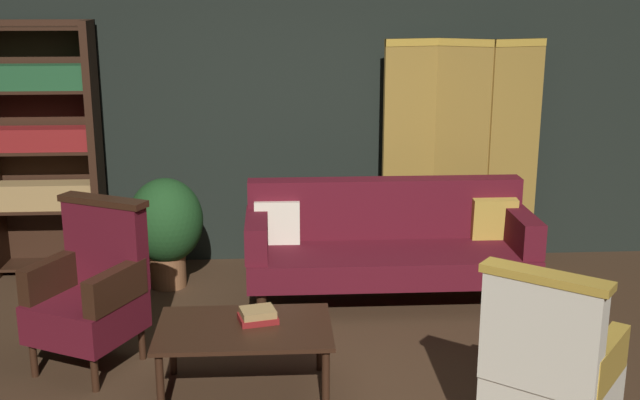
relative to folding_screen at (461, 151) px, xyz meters
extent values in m
plane|color=#3D2819|center=(-1.25, -2.16, -0.99)|extent=(10.00, 10.00, 0.00)
cube|color=black|center=(-1.25, 0.29, 0.41)|extent=(7.20, 0.10, 2.80)
cube|color=olive|center=(-0.43, 0.05, -0.04)|extent=(0.45, 0.14, 1.90)
cube|color=#B78E33|center=(-0.43, 0.05, 0.88)|extent=(0.46, 0.15, 0.06)
cube|color=olive|center=(0.00, 0.00, -0.04)|extent=(0.42, 0.24, 1.90)
cube|color=#B78E33|center=(0.00, 0.00, 0.88)|extent=(0.43, 0.24, 0.06)
cube|color=olive|center=(0.43, -0.05, -0.04)|extent=(0.45, 0.15, 1.90)
cube|color=#B78E33|center=(0.43, -0.05, 0.88)|extent=(0.45, 0.16, 0.06)
cube|color=black|center=(-2.98, 0.02, 0.04)|extent=(0.06, 0.32, 2.05)
cube|color=black|center=(-3.40, 0.17, 0.04)|extent=(0.90, 0.02, 2.05)
cube|color=black|center=(-3.40, 0.02, -0.93)|extent=(0.86, 0.30, 0.02)
cube|color=black|center=(-3.40, 0.02, -0.44)|extent=(0.86, 0.30, 0.02)
cube|color=#9E7A47|center=(-3.40, 0.00, -0.33)|extent=(0.78, 0.22, 0.21)
cube|color=black|center=(-3.40, 0.02, 0.04)|extent=(0.86, 0.30, 0.02)
cube|color=maroon|center=(-3.40, 0.00, 0.14)|extent=(0.78, 0.22, 0.18)
cube|color=black|center=(-3.40, 0.02, 0.52)|extent=(0.86, 0.30, 0.02)
cube|color=#1E4C28|center=(-3.40, 0.00, 0.63)|extent=(0.78, 0.22, 0.19)
cube|color=black|center=(-3.40, 0.02, 1.00)|extent=(0.86, 0.30, 0.02)
cylinder|color=black|center=(-1.65, -1.11, -0.88)|extent=(0.07, 0.07, 0.22)
cylinder|color=black|center=(0.25, -1.11, -0.88)|extent=(0.07, 0.07, 0.22)
cylinder|color=black|center=(-1.65, -0.51, -0.88)|extent=(0.07, 0.07, 0.22)
cylinder|color=black|center=(0.25, -0.51, -0.88)|extent=(0.07, 0.07, 0.22)
cube|color=#4C0F19|center=(-0.70, -0.81, -0.67)|extent=(2.10, 0.76, 0.20)
cube|color=#4C0F19|center=(-0.70, -0.50, -0.34)|extent=(2.10, 0.18, 0.46)
cube|color=#4C0F19|center=(-1.68, -0.81, -0.44)|extent=(0.16, 0.68, 0.26)
cube|color=#4C0F19|center=(0.28, -0.81, -0.44)|extent=(0.16, 0.68, 0.26)
cube|color=beige|center=(-1.53, -0.61, -0.42)|extent=(0.34, 0.14, 0.35)
cube|color=#B79338|center=(0.13, -0.61, -0.42)|extent=(0.34, 0.14, 0.35)
cylinder|color=black|center=(-2.18, -2.42, -0.79)|extent=(0.04, 0.04, 0.39)
cylinder|color=black|center=(-1.28, -2.42, -0.79)|extent=(0.04, 0.04, 0.39)
cylinder|color=black|center=(-2.18, -1.88, -0.79)|extent=(0.04, 0.04, 0.39)
cylinder|color=black|center=(-1.28, -1.88, -0.79)|extent=(0.04, 0.04, 0.39)
cube|color=black|center=(-1.73, -2.15, -0.58)|extent=(1.00, 0.64, 0.03)
cube|color=beige|center=(-0.17, -2.85, -0.65)|extent=(0.79, 0.79, 0.24)
cube|color=beige|center=(-0.32, -3.03, -0.26)|extent=(0.51, 0.44, 0.54)
cube|color=#B78E33|center=(-0.32, -3.03, 0.03)|extent=(0.55, 0.48, 0.04)
cube|color=#B78E33|center=(0.01, -3.00, -0.42)|extent=(0.38, 0.45, 0.22)
cube|color=#B78E33|center=(-0.36, -2.70, -0.42)|extent=(0.38, 0.45, 0.22)
cylinder|color=black|center=(-3.02, -1.86, -0.88)|extent=(0.04, 0.04, 0.22)
cylinder|color=black|center=(-2.61, -2.07, -0.88)|extent=(0.04, 0.04, 0.22)
cylinder|color=black|center=(-2.81, -1.45, -0.88)|extent=(0.04, 0.04, 0.22)
cylinder|color=black|center=(-2.40, -1.66, -0.88)|extent=(0.04, 0.04, 0.22)
cube|color=#4C0F19|center=(-2.71, -1.76, -0.65)|extent=(0.75, 0.75, 0.24)
cube|color=#4C0F19|center=(-2.60, -1.56, -0.26)|extent=(0.55, 0.36, 0.54)
cube|color=black|center=(-2.60, -1.56, 0.03)|extent=(0.59, 0.39, 0.04)
cube|color=black|center=(-2.92, -1.65, -0.42)|extent=(0.31, 0.49, 0.22)
cube|color=black|center=(-2.50, -1.87, -0.42)|extent=(0.31, 0.49, 0.22)
cylinder|color=brown|center=(-2.39, -0.37, -0.85)|extent=(0.28, 0.28, 0.28)
ellipsoid|color=#193D19|center=(-2.39, -0.37, -0.44)|extent=(0.58, 0.58, 0.67)
cube|color=maroon|center=(-1.65, -2.08, -0.55)|extent=(0.25, 0.21, 0.04)
cube|color=#9E7A47|center=(-1.65, -2.08, -0.51)|extent=(0.23, 0.20, 0.04)
camera|label=1|loc=(-1.54, -6.36, 1.30)|focal=44.59mm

